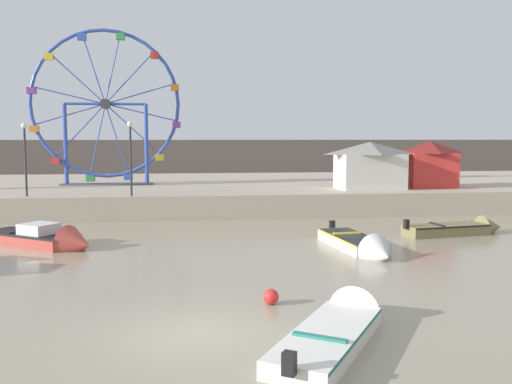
# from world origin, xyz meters

# --- Properties ---
(ground_plane) EXTENTS (240.00, 240.00, 0.00)m
(ground_plane) POSITION_xyz_m (0.00, 0.00, 0.00)
(ground_plane) COLOR gray
(quay_promenade) EXTENTS (110.00, 20.16, 1.38)m
(quay_promenade) POSITION_xyz_m (0.00, 28.12, 0.69)
(quay_promenade) COLOR tan
(quay_promenade) RESTS_ON ground_plane
(distant_town_skyline) EXTENTS (140.00, 3.00, 4.40)m
(distant_town_skyline) POSITION_xyz_m (0.00, 53.46, 2.20)
(distant_town_skyline) COLOR #564C47
(distant_town_skyline) RESTS_ON ground_plane
(motorboat_white_red_stripe) EXTENTS (4.09, 5.36, 1.34)m
(motorboat_white_red_stripe) POSITION_xyz_m (3.54, -0.31, 0.22)
(motorboat_white_red_stripe) COLOR silver
(motorboat_white_red_stripe) RESTS_ON ground_plane
(motorboat_pale_grey) EXTENTS (2.10, 5.68, 1.40)m
(motorboat_pale_grey) POSITION_xyz_m (6.93, 8.64, 0.26)
(motorboat_pale_grey) COLOR silver
(motorboat_pale_grey) RESTS_ON ground_plane
(motorboat_olive_wood) EXTENTS (5.44, 2.08, 1.21)m
(motorboat_olive_wood) POSITION_xyz_m (12.96, 12.08, 0.28)
(motorboat_olive_wood) COLOR olive
(motorboat_olive_wood) RESTS_ON ground_plane
(motorboat_faded_red) EXTENTS (5.56, 4.51, 1.52)m
(motorboat_faded_red) POSITION_xyz_m (-6.05, 11.28, 0.33)
(motorboat_faded_red) COLOR #B24238
(motorboat_faded_red) RESTS_ON ground_plane
(ferris_wheel_blue_frame) EXTENTS (10.23, 1.20, 10.66)m
(ferris_wheel_blue_frame) POSITION_xyz_m (-5.70, 26.51, 6.74)
(ferris_wheel_blue_frame) COLOR #334CA8
(ferris_wheel_blue_frame) RESTS_ON quay_promenade
(carnival_booth_red_striped) EXTENTS (3.48, 2.90, 3.04)m
(carnival_booth_red_striped) POSITION_xyz_m (15.70, 21.81, 2.96)
(carnival_booth_red_striped) COLOR red
(carnival_booth_red_striped) RESTS_ON quay_promenade
(carnival_booth_white_ticket) EXTENTS (4.49, 3.07, 2.99)m
(carnival_booth_white_ticket) POSITION_xyz_m (11.39, 21.11, 2.94)
(carnival_booth_white_ticket) COLOR silver
(carnival_booth_white_ticket) RESTS_ON quay_promenade
(promenade_lamp_near) EXTENTS (0.32, 0.32, 4.16)m
(promenade_lamp_near) POSITION_xyz_m (-3.24, 18.49, 4.08)
(promenade_lamp_near) COLOR #2D2D33
(promenade_lamp_near) RESTS_ON quay_promenade
(promenade_lamp_far) EXTENTS (0.32, 0.32, 4.06)m
(promenade_lamp_far) POSITION_xyz_m (-9.00, 19.02, 4.02)
(promenade_lamp_far) COLOR #2D2D33
(promenade_lamp_far) RESTS_ON quay_promenade
(mooring_buoy_orange) EXTENTS (0.44, 0.44, 0.44)m
(mooring_buoy_orange) POSITION_xyz_m (2.18, 2.07, 0.22)
(mooring_buoy_orange) COLOR red
(mooring_buoy_orange) RESTS_ON ground_plane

